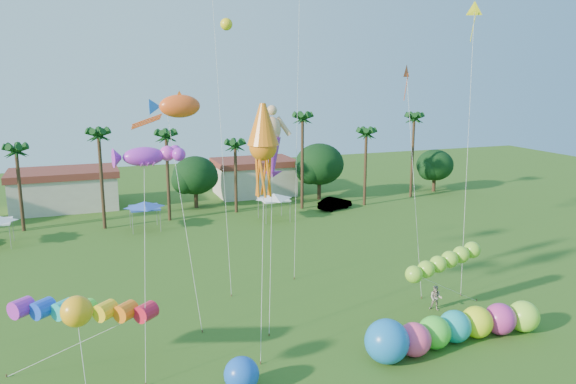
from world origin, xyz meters
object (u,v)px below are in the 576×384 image
object	(u,v)px
car_b	(335,203)
caterpillar_inflatable	(448,329)
blue_ball	(242,374)
spectator_b	(436,298)

from	to	relation	value
car_b	caterpillar_inflatable	xyz separation A→B (m)	(-8.40, -34.00, 0.33)
car_b	blue_ball	xyz separation A→B (m)	(-21.42, -34.34, 0.18)
car_b	blue_ball	distance (m)	40.48
spectator_b	blue_ball	bearing A→B (deg)	-119.50
caterpillar_inflatable	spectator_b	bearing A→B (deg)	59.80
spectator_b	caterpillar_inflatable	xyz separation A→B (m)	(-2.42, -4.73, 0.19)
car_b	spectator_b	xyz separation A→B (m)	(-5.99, -29.26, 0.14)
caterpillar_inflatable	car_b	bearing A→B (deg)	72.94
car_b	blue_ball	size ratio (longest dim) A/B	2.44
car_b	spectator_b	distance (m)	29.87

